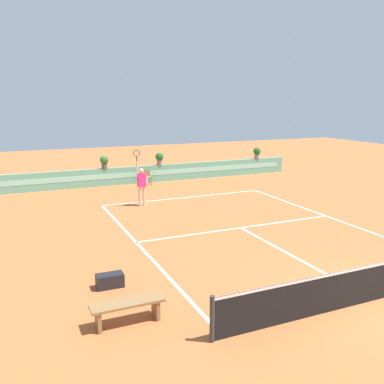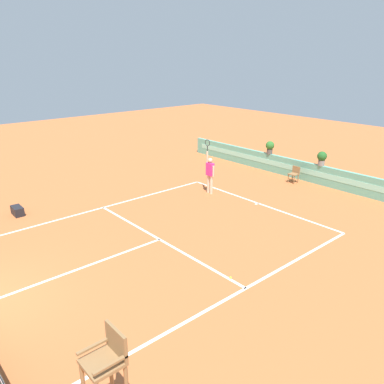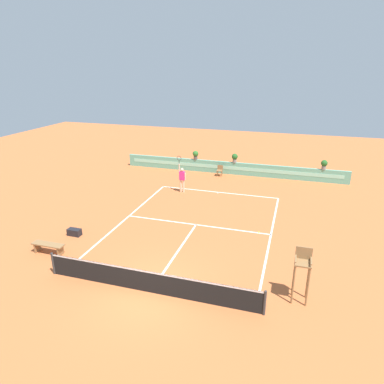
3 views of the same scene
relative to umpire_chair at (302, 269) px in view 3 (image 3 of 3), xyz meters
The scene contains 13 objects.
ground_plane 7.44m from the umpire_chair, 139.68° to the left, with size 60.00×60.00×0.00m, color #BC6033.
court_lines 7.92m from the umpire_chair, 135.66° to the left, with size 8.32×11.94×0.01m.
net 5.78m from the umpire_chair, 167.24° to the right, with size 8.92×0.10×1.00m.
back_wall_barrier 16.14m from the umpire_chair, 110.26° to the left, with size 18.00×0.21×1.00m.
umpire_chair is the anchor object (origin of this frame).
ball_kid_chair 15.75m from the umpire_chair, 113.74° to the left, with size 0.44×0.44×0.85m.
bench_courtside 11.39m from the umpire_chair, behind, with size 1.60×0.44×0.51m.
gear_bag 11.54m from the umpire_chair, 169.68° to the left, with size 0.70×0.36×0.36m, color black.
tennis_player 12.75m from the umpire_chair, 128.89° to the left, with size 0.62×0.23×2.58m.
tennis_ball_near_baseline 5.75m from the umpire_chair, 112.21° to the left, with size 0.07×0.07×0.07m, color #CCE033.
potted_plant_far_right 15.20m from the umpire_chair, 84.53° to the left, with size 0.48×0.48×0.72m.
potted_plant_left 17.39m from the umpire_chair, 119.54° to the left, with size 0.48×0.48×0.72m.
potted_plant_centre 16.03m from the umpire_chair, 109.31° to the left, with size 0.48×0.48×0.72m.
Camera 3 is at (4.93, -10.45, 8.40)m, focal length 32.53 mm.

